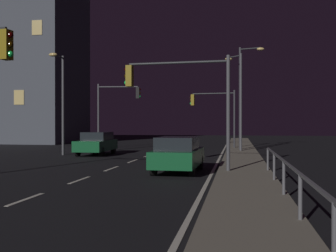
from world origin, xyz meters
TOP-DOWN VIEW (x-y plane):
  - ground_plane at (0.00, 17.50)m, footprint 112.00×112.00m
  - sidewalk_right at (6.22, 17.50)m, footprint 2.28×77.00m
  - lane_markings_center at (0.00, 21.00)m, footprint 0.14×50.00m
  - lane_edge_line at (4.82, 22.50)m, footprint 0.14×53.00m
  - car at (3.34, 16.05)m, footprint 1.93×4.45m
  - car_oncoming at (-3.63, 25.06)m, footprint 1.94×4.45m
  - traffic_light_far_center at (3.93, 33.23)m, footprint 3.89×0.69m
  - traffic_light_near_right at (3.39, 16.02)m, footprint 4.75×0.53m
  - traffic_light_near_left at (-4.18, 31.53)m, footprint 3.69×0.59m
  - street_lamp_far_end at (6.39, 30.55)m, footprint 1.90×0.71m
  - street_lamp_corner at (-5.83, 24.21)m, footprint 0.59×2.24m
  - street_lamp_median at (6.00, 29.28)m, footprint 1.27×1.16m
  - barrier_fence at (7.21, 7.18)m, footprint 0.09×18.44m
  - building_distant at (-21.08, 41.88)m, footprint 17.68×10.02m

SIDE VIEW (x-z plane):
  - ground_plane at x=0.00m, z-range 0.00..0.00m
  - lane_edge_line at x=4.82m, z-range 0.00..0.01m
  - lane_markings_center at x=0.00m, z-range 0.00..0.01m
  - sidewalk_right at x=6.22m, z-range 0.00..0.14m
  - car at x=3.34m, z-range 0.04..1.61m
  - car_oncoming at x=-3.63m, z-range 0.04..1.61m
  - barrier_fence at x=7.21m, z-range 0.39..1.37m
  - traffic_light_far_center at x=3.93m, z-range 1.14..5.98m
  - traffic_light_near_right at x=3.39m, z-range 1.20..6.14m
  - traffic_light_near_left at x=-4.18m, z-range 1.11..6.62m
  - street_lamp_corner at x=-5.83m, z-range 0.75..7.54m
  - street_lamp_median at x=6.00m, z-range 0.84..8.08m
  - street_lamp_far_end at x=6.39m, z-range 0.89..8.85m
  - building_distant at x=-21.08m, z-range 0.00..22.30m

